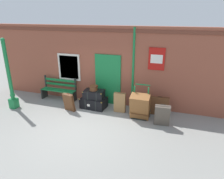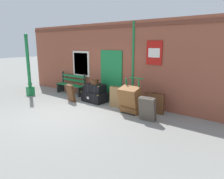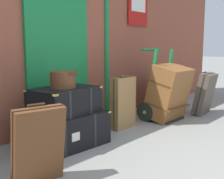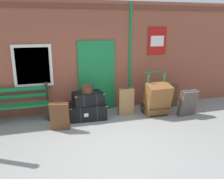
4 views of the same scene
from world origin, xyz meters
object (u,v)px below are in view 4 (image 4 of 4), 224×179
(steamer_trunk_base, at_px, (88,111))
(large_brown_trunk, at_px, (157,99))
(round_hatbox, at_px, (87,88))
(porters_trolley, at_px, (154,104))
(suitcase_umber, at_px, (188,103))
(platform_bench, at_px, (19,105))
(suitcase_charcoal, at_px, (60,117))
(steamer_trunk_middle, at_px, (88,98))
(suitcase_tan, at_px, (168,96))
(suitcase_cream, at_px, (126,102))

(steamer_trunk_base, relative_size, large_brown_trunk, 1.09)
(round_hatbox, distance_m, porters_trolley, 2.05)
(suitcase_umber, bearing_deg, platform_bench, 168.54)
(steamer_trunk_base, height_order, suitcase_charcoal, suitcase_charcoal)
(steamer_trunk_base, relative_size, steamer_trunk_middle, 1.23)
(suitcase_umber, bearing_deg, suitcase_tan, 102.39)
(steamer_trunk_base, bearing_deg, suitcase_cream, -2.25)
(round_hatbox, height_order, large_brown_trunk, large_brown_trunk)
(steamer_trunk_base, distance_m, round_hatbox, 0.65)
(steamer_trunk_base, height_order, suitcase_cream, suitcase_cream)
(platform_bench, height_order, large_brown_trunk, platform_bench)
(porters_trolley, distance_m, large_brown_trunk, 0.27)
(steamer_trunk_base, relative_size, round_hatbox, 3.03)
(steamer_trunk_base, height_order, suitcase_tan, suitcase_tan)
(steamer_trunk_middle, bearing_deg, steamer_trunk_base, -175.79)
(round_hatbox, relative_size, suitcase_umber, 0.44)
(platform_bench, height_order, suitcase_charcoal, platform_bench)
(steamer_trunk_base, bearing_deg, platform_bench, 169.94)
(suitcase_cream, xyz_separation_m, suitcase_charcoal, (-1.91, -0.56, -0.03))
(round_hatbox, xyz_separation_m, suitcase_cream, (1.11, -0.06, -0.47))
(platform_bench, relative_size, steamer_trunk_middle, 1.88)
(steamer_trunk_base, relative_size, suitcase_charcoal, 1.39)
(steamer_trunk_base, bearing_deg, suitcase_charcoal, -142.82)
(large_brown_trunk, height_order, suitcase_charcoal, large_brown_trunk)
(steamer_trunk_base, bearing_deg, round_hatbox, 57.88)
(porters_trolley, relative_size, suitcase_charcoal, 1.62)
(porters_trolley, distance_m, suitcase_cream, 0.87)
(round_hatbox, bearing_deg, suitcase_tan, 4.44)
(porters_trolley, xyz_separation_m, suitcase_charcoal, (-2.76, -0.45, 0.09))
(suitcase_umber, bearing_deg, steamer_trunk_base, 167.63)
(suitcase_tan, bearing_deg, steamer_trunk_base, -175.32)
(large_brown_trunk, height_order, suitcase_cream, large_brown_trunk)
(suitcase_tan, bearing_deg, suitcase_charcoal, -166.50)
(steamer_trunk_middle, xyz_separation_m, large_brown_trunk, (1.95, -0.33, -0.10))
(porters_trolley, relative_size, suitcase_tan, 1.63)
(steamer_trunk_middle, xyz_separation_m, suitcase_umber, (2.77, -0.61, -0.20))
(suitcase_umber, bearing_deg, round_hatbox, 167.37)
(suitcase_charcoal, bearing_deg, suitcase_cream, 16.30)
(large_brown_trunk, bearing_deg, suitcase_umber, -19.02)
(platform_bench, bearing_deg, steamer_trunk_middle, -9.92)
(steamer_trunk_middle, xyz_separation_m, suitcase_charcoal, (-0.81, -0.60, -0.22))
(steamer_trunk_middle, bearing_deg, suitcase_charcoal, -143.41)
(round_hatbox, xyz_separation_m, suitcase_tan, (2.60, 0.20, -0.50))
(suitcase_umber, bearing_deg, porters_trolley, 151.03)
(steamer_trunk_base, relative_size, suitcase_umber, 1.33)
(suitcase_tan, bearing_deg, large_brown_trunk, -139.63)
(steamer_trunk_middle, bearing_deg, round_hatbox, 139.44)
(suitcase_tan, height_order, suitcase_charcoal, suitcase_charcoal)
(suitcase_charcoal, bearing_deg, suitcase_tan, 13.50)
(large_brown_trunk, height_order, suitcase_tan, large_brown_trunk)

